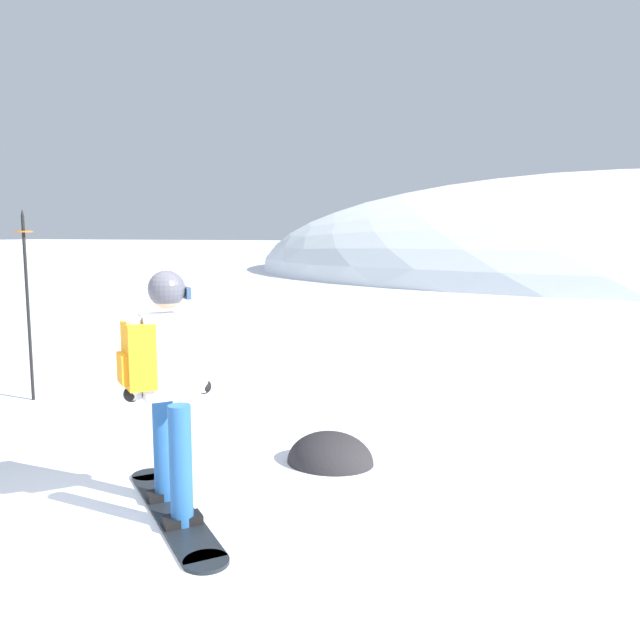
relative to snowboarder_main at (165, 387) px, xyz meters
name	(u,v)px	position (x,y,z in m)	size (l,w,h in m)	color
ground_plane	(102,550)	(-0.10, -0.59, -0.92)	(300.00, 300.00, 0.00)	white
ridge_peak_main	(619,270)	(4.72, 34.26, -0.92)	(38.38, 34.55, 10.08)	white
snowboarder_main	(165,387)	(0.00, 0.00, 0.00)	(1.44, 1.32, 1.71)	black
piste_marker_near	(27,293)	(-3.34, 2.09, 0.35)	(0.20, 0.20, 2.24)	black
rock_dark	(330,463)	(0.69, 1.39, -0.92)	(0.76, 0.65, 0.53)	#282628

